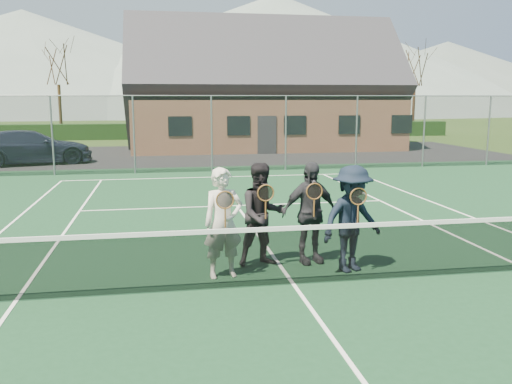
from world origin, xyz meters
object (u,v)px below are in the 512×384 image
at_px(car_c, 31,147).
at_px(player_a, 223,223).
at_px(tennis_net, 294,253).
at_px(player_c, 310,213).
at_px(clubhouse, 262,79).
at_px(player_b, 263,215).
at_px(player_d, 352,219).

relative_size(car_c, player_a, 2.90).
distance_m(tennis_net, player_c, 1.28).
distance_m(tennis_net, clubhouse, 24.57).
xyz_separation_m(player_a, player_b, (0.74, 0.51, -0.00)).
bearing_deg(tennis_net, player_d, 24.34).
bearing_deg(player_b, player_d, -22.27).
bearing_deg(car_c, player_d, -167.78).
height_order(player_b, player_d, same).
bearing_deg(player_d, player_a, 178.22).
distance_m(clubhouse, player_b, 23.52).
xyz_separation_m(clubhouse, player_d, (-2.88, -23.49, -3.07)).
xyz_separation_m(clubhouse, player_a, (-5.03, -23.43, -3.07)).
bearing_deg(tennis_net, clubhouse, 80.54).
bearing_deg(clubhouse, car_c, -150.57).
distance_m(car_c, clubhouse, 13.79).
bearing_deg(player_a, player_b, 34.46).
relative_size(tennis_net, player_a, 6.49).
bearing_deg(car_c, player_c, -168.50).
relative_size(car_c, player_d, 2.90).
bearing_deg(player_c, clubhouse, 81.44).
bearing_deg(player_a, tennis_net, -28.99).
xyz_separation_m(player_a, player_c, (1.59, 0.52, -0.00)).
height_order(car_c, player_b, player_b).
xyz_separation_m(player_b, player_d, (1.41, -0.58, -0.00)).
distance_m(player_a, player_b, 0.90).
xyz_separation_m(tennis_net, player_d, (1.12, 0.51, 0.38)).
bearing_deg(tennis_net, player_a, 151.01).
bearing_deg(player_d, player_c, 133.83).
bearing_deg(clubhouse, player_a, -102.13).
bearing_deg(player_b, player_c, 0.76).
distance_m(car_c, player_c, 18.28).
xyz_separation_m(clubhouse, player_c, (-3.45, -22.90, -3.07)).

